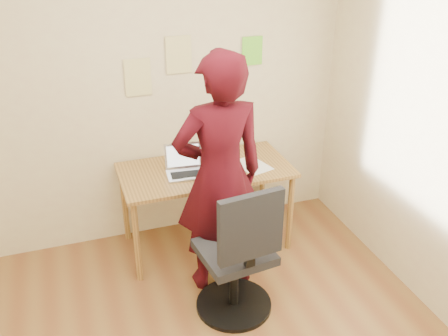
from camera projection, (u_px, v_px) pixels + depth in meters
name	position (u px, v px, depth m)	size (l,w,h in m)	color
room	(201.00, 191.00, 2.53)	(3.58, 3.58, 2.78)	brown
desk	(206.00, 178.00, 4.14)	(1.40, 0.70, 0.74)	#A17837
laptop	(185.00, 167.00, 4.01)	(0.33, 0.30, 0.22)	silver
paper_sheet	(252.00, 165.00, 4.15)	(0.22, 0.32, 0.00)	white
phone	(233.00, 174.00, 4.00)	(0.09, 0.14, 0.01)	black
wall_note_left	(138.00, 77.00, 3.95)	(0.21, 0.00, 0.30)	#DACF82
wall_note_mid	(179.00, 55.00, 3.98)	(0.21, 0.00, 0.30)	#DACF82
wall_note_right	(252.00, 51.00, 4.17)	(0.18, 0.00, 0.24)	#6CDA31
office_chair	(239.00, 261.00, 3.45)	(0.56, 0.56, 1.07)	black
person	(220.00, 177.00, 3.57)	(0.68, 0.44, 1.86)	#37070E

